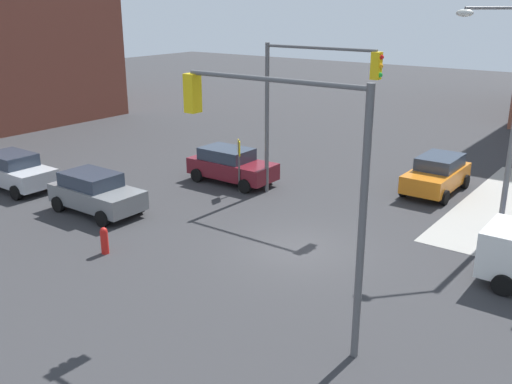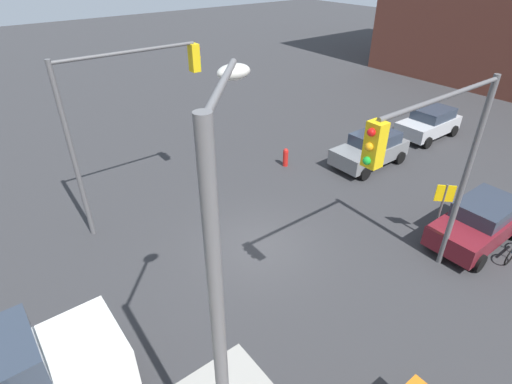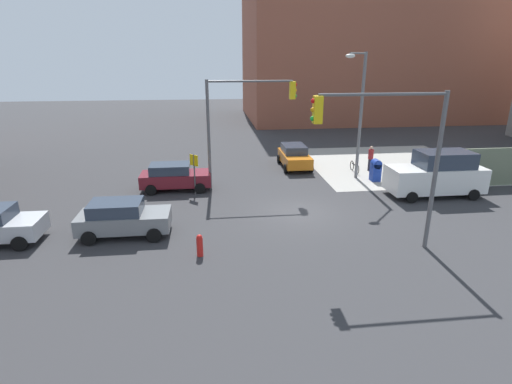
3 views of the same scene
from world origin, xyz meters
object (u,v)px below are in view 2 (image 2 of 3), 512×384
object	(u,v)px
sedan_gray	(371,149)
hatchback_silver	(429,123)
street_lamp_corner	(223,319)
traffic_signal_nw_corner	(438,159)
sedan_maroon	(480,222)
fire_hydrant	(286,157)
traffic_signal_se_corner	(124,106)

from	to	relation	value
sedan_gray	hatchback_silver	world-z (taller)	same
street_lamp_corner	hatchback_silver	xyz separation A→B (m)	(-18.85, -7.48, -3.86)
traffic_signal_nw_corner	sedan_maroon	xyz separation A→B (m)	(-4.15, 0.11, -3.78)
sedan_gray	traffic_signal_nw_corner	bearing A→B (deg)	46.39
traffic_signal_nw_corner	hatchback_silver	xyz separation A→B (m)	(-11.40, -6.46, -3.78)
traffic_signal_nw_corner	street_lamp_corner	xyz separation A→B (m)	(7.44, 1.02, 0.08)
fire_hydrant	hatchback_silver	bearing A→B (deg)	165.84
sedan_gray	traffic_signal_se_corner	bearing A→B (deg)	-14.02
sedan_gray	sedan_maroon	bearing A→B (deg)	74.06
sedan_maroon	traffic_signal_se_corner	bearing A→B (deg)	-45.01
traffic_signal_nw_corner	sedan_maroon	bearing A→B (deg)	178.44
traffic_signal_se_corner	street_lamp_corner	xyz separation A→B (m)	(2.48, 10.02, 0.08)
traffic_signal_se_corner	sedan_gray	bearing A→B (deg)	165.98
street_lamp_corner	hatchback_silver	size ratio (longest dim) A/B	2.03
traffic_signal_nw_corner	street_lamp_corner	size ratio (longest dim) A/B	0.81
street_lamp_corner	sedan_gray	distance (m)	15.75
fire_hydrant	sedan_maroon	size ratio (longest dim) A/B	0.22
traffic_signal_se_corner	hatchback_silver	xyz separation A→B (m)	(-16.37, 2.54, -3.78)
traffic_signal_se_corner	hatchback_silver	bearing A→B (deg)	171.17
traffic_signal_nw_corner	sedan_gray	distance (m)	9.45
sedan_maroon	street_lamp_corner	bearing A→B (deg)	4.50
hatchback_silver	sedan_gray	bearing A→B (deg)	1.97
street_lamp_corner	sedan_maroon	xyz separation A→B (m)	(-11.59, -0.91, -3.86)
traffic_signal_se_corner	fire_hydrant	size ratio (longest dim) A/B	6.91
fire_hydrant	street_lamp_corner	bearing A→B (deg)	44.33
traffic_signal_nw_corner	sedan_gray	world-z (taller)	traffic_signal_nw_corner
street_lamp_corner	hatchback_silver	bearing A→B (deg)	-158.35
sedan_maroon	hatchback_silver	bearing A→B (deg)	-137.85
fire_hydrant	traffic_signal_se_corner	bearing A→B (deg)	-2.30
fire_hydrant	sedan_maroon	world-z (taller)	sedan_maroon
traffic_signal_nw_corner	hatchback_silver	distance (m)	13.64
traffic_signal_nw_corner	sedan_maroon	world-z (taller)	traffic_signal_nw_corner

